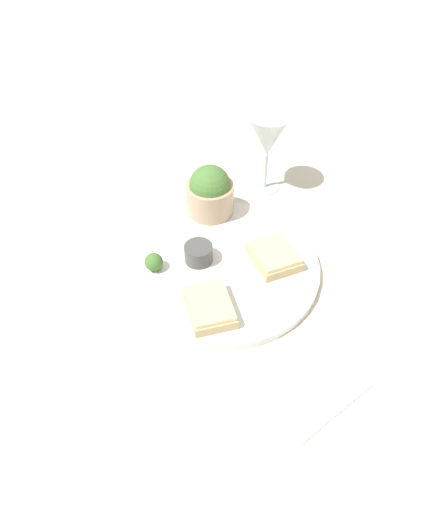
{
  "coord_description": "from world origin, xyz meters",
  "views": [
    {
      "loc": [
        -0.59,
        0.21,
        0.65
      ],
      "look_at": [
        0.0,
        0.0,
        0.03
      ],
      "focal_mm": 35.0,
      "sensor_mm": 36.0,
      "label": 1
    }
  ],
  "objects_px": {
    "sauce_ramekin": "(198,252)",
    "cheese_toast_far": "(210,307)",
    "cheese_toast_near": "(274,256)",
    "salad_bowl": "(210,192)",
    "napkin": "(305,381)",
    "wine_glass": "(268,137)"
  },
  "relations": [
    {
      "from": "sauce_ramekin",
      "to": "cheese_toast_far",
      "type": "height_order",
      "value": "sauce_ramekin"
    },
    {
      "from": "cheese_toast_near",
      "to": "cheese_toast_far",
      "type": "bearing_deg",
      "value": 116.7
    },
    {
      "from": "cheese_toast_near",
      "to": "wine_glass",
      "type": "xyz_separation_m",
      "value": [
        0.23,
        -0.08,
        0.1
      ]
    },
    {
      "from": "cheese_toast_near",
      "to": "napkin",
      "type": "height_order",
      "value": "cheese_toast_near"
    },
    {
      "from": "cheese_toast_far",
      "to": "wine_glass",
      "type": "bearing_deg",
      "value": -36.89
    },
    {
      "from": "cheese_toast_near",
      "to": "salad_bowl",
      "type": "bearing_deg",
      "value": 19.79
    },
    {
      "from": "salad_bowl",
      "to": "napkin",
      "type": "height_order",
      "value": "salad_bowl"
    },
    {
      "from": "sauce_ramekin",
      "to": "cheese_toast_near",
      "type": "height_order",
      "value": "sauce_ramekin"
    },
    {
      "from": "salad_bowl",
      "to": "wine_glass",
      "type": "bearing_deg",
      "value": -69.13
    },
    {
      "from": "sauce_ramekin",
      "to": "wine_glass",
      "type": "distance_m",
      "value": 0.29
    },
    {
      "from": "sauce_ramekin",
      "to": "cheese_toast_far",
      "type": "relative_size",
      "value": 0.52
    },
    {
      "from": "sauce_ramekin",
      "to": "cheese_toast_far",
      "type": "distance_m",
      "value": 0.12
    },
    {
      "from": "cheese_toast_near",
      "to": "cheese_toast_far",
      "type": "distance_m",
      "value": 0.16
    },
    {
      "from": "sauce_ramekin",
      "to": "wine_glass",
      "type": "xyz_separation_m",
      "value": [
        0.18,
        -0.2,
        0.09
      ]
    },
    {
      "from": "salad_bowl",
      "to": "sauce_ramekin",
      "type": "distance_m",
      "value": 0.14
    },
    {
      "from": "sauce_ramekin",
      "to": "cheese_toast_far",
      "type": "bearing_deg",
      "value": 170.8
    },
    {
      "from": "cheese_toast_near",
      "to": "napkin",
      "type": "distance_m",
      "value": 0.24
    },
    {
      "from": "salad_bowl",
      "to": "wine_glass",
      "type": "distance_m",
      "value": 0.16
    },
    {
      "from": "salad_bowl",
      "to": "sauce_ramekin",
      "type": "xyz_separation_m",
      "value": [
        -0.12,
        0.06,
        -0.03
      ]
    },
    {
      "from": "sauce_ramekin",
      "to": "cheese_toast_near",
      "type": "relative_size",
      "value": 0.55
    },
    {
      "from": "cheese_toast_far",
      "to": "napkin",
      "type": "bearing_deg",
      "value": -150.33
    },
    {
      "from": "sauce_ramekin",
      "to": "salad_bowl",
      "type": "bearing_deg",
      "value": -27.17
    }
  ]
}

